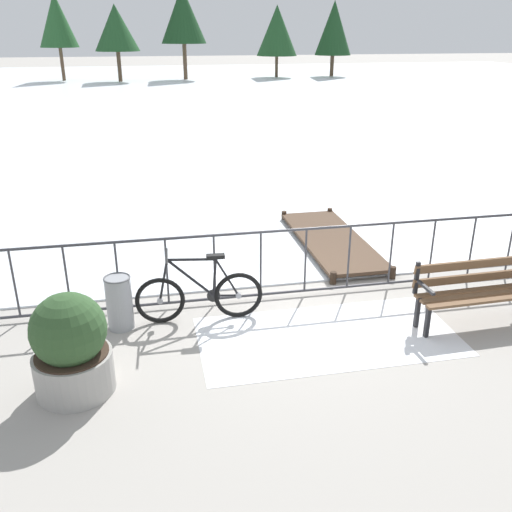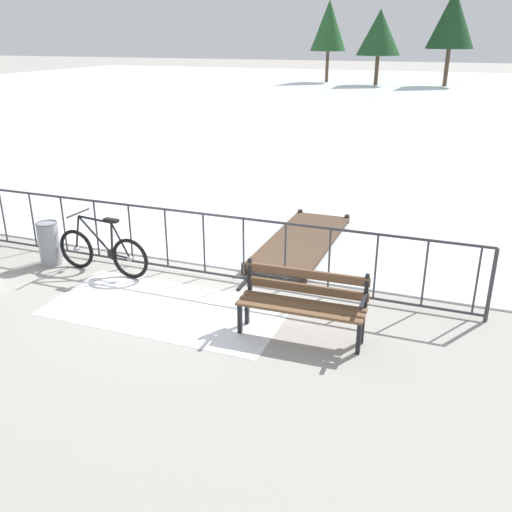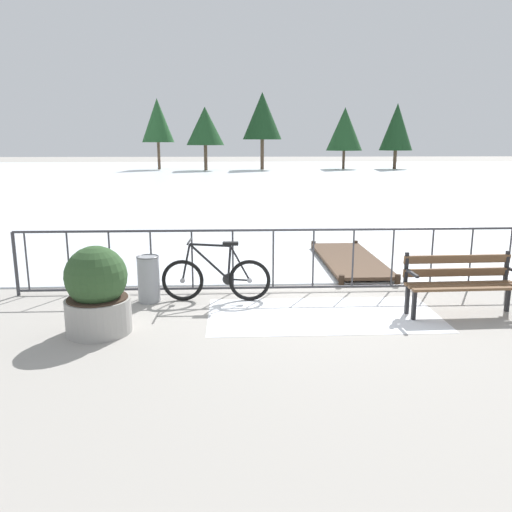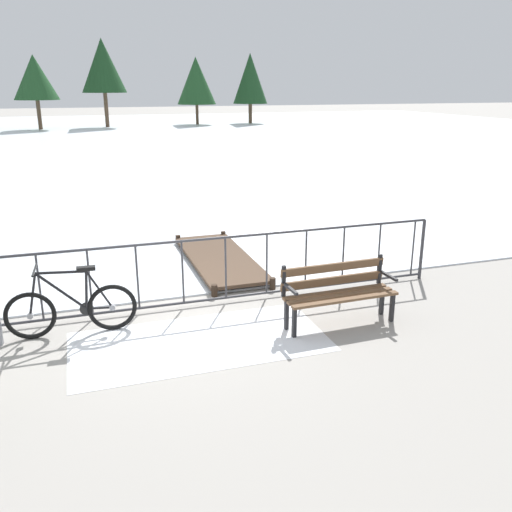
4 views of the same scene
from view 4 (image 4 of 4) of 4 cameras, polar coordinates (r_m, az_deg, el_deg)
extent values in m
plane|color=#9E9991|center=(8.29, -9.83, -5.66)|extent=(160.00, 160.00, 0.00)
cube|color=silver|center=(36.12, -17.08, 11.70)|extent=(80.00, 56.00, 0.03)
cube|color=white|center=(7.26, -5.94, -8.94)|extent=(3.33, 1.63, 0.01)
cylinder|color=#38383D|center=(7.94, -10.22, 1.33)|extent=(9.00, 0.04, 0.04)
cylinder|color=#38383D|center=(8.26, -9.86, -5.15)|extent=(9.00, 0.04, 0.04)
cylinder|color=#38383D|center=(9.76, 17.05, 0.66)|extent=(0.06, 0.06, 1.05)
cylinder|color=#38383D|center=(8.04, -21.81, -3.11)|extent=(0.03, 0.03, 0.97)
cylinder|color=#38383D|center=(8.02, -17.09, -2.67)|extent=(0.03, 0.03, 0.97)
cylinder|color=#38383D|center=(8.05, -12.37, -2.21)|extent=(0.03, 0.03, 0.97)
cylinder|color=#38383D|center=(8.14, -7.72, -1.74)|extent=(0.03, 0.03, 0.97)
cylinder|color=#38383D|center=(8.27, -3.21, -1.27)|extent=(0.03, 0.03, 0.97)
cylinder|color=#38383D|center=(8.46, 1.14, -0.81)|extent=(0.03, 0.03, 0.97)
cylinder|color=#38383D|center=(8.70, 5.27, -0.37)|extent=(0.03, 0.03, 0.97)
cylinder|color=#38383D|center=(8.97, 9.16, 0.04)|extent=(0.03, 0.03, 0.97)
cylinder|color=#38383D|center=(9.29, 12.81, 0.43)|extent=(0.03, 0.03, 0.97)
cylinder|color=#38383D|center=(9.64, 16.20, 0.79)|extent=(0.03, 0.03, 0.97)
torus|color=black|center=(7.68, -14.88, -5.25)|extent=(0.66, 0.09, 0.66)
cylinder|color=gray|center=(7.68, -14.88, -5.25)|extent=(0.08, 0.06, 0.08)
torus|color=black|center=(7.76, -22.67, -5.84)|extent=(0.66, 0.09, 0.66)
cylinder|color=gray|center=(7.76, -22.67, -5.84)|extent=(0.08, 0.06, 0.08)
cylinder|color=black|center=(7.59, -17.42, -3.45)|extent=(0.08, 0.04, 0.53)
cylinder|color=black|center=(7.61, -19.80, -3.53)|extent=(0.61, 0.06, 0.59)
cylinder|color=black|center=(7.52, -19.85, -1.63)|extent=(0.63, 0.07, 0.07)
cylinder|color=black|center=(7.68, -16.14, -5.28)|extent=(0.34, 0.04, 0.05)
cylinder|color=black|center=(7.59, -16.15, -3.42)|extent=(0.32, 0.04, 0.56)
cylinder|color=black|center=(7.65, -22.45, -3.80)|extent=(0.16, 0.04, 0.59)
cube|color=black|center=(7.49, -17.47, -1.26)|extent=(0.24, 0.11, 0.05)
cylinder|color=black|center=(7.53, -22.28, -1.35)|extent=(0.05, 0.52, 0.03)
cylinder|color=black|center=(7.69, -17.40, -5.31)|extent=(0.18, 0.03, 0.18)
cube|color=brown|center=(7.74, 8.38, -3.78)|extent=(1.60, 0.14, 0.04)
cube|color=brown|center=(7.62, 8.92, -4.17)|extent=(1.60, 0.14, 0.04)
cube|color=brown|center=(7.49, 9.49, -4.57)|extent=(1.60, 0.14, 0.04)
cube|color=brown|center=(7.77, 8.09, -2.57)|extent=(1.60, 0.10, 0.12)
cube|color=brown|center=(7.70, 8.16, -1.18)|extent=(1.60, 0.10, 0.12)
cube|color=black|center=(7.97, 14.12, -5.20)|extent=(0.05, 0.06, 0.44)
cube|color=black|center=(8.17, 13.10, -4.54)|extent=(0.05, 0.06, 0.44)
cube|color=black|center=(8.11, 12.87, -1.34)|extent=(0.05, 0.05, 0.45)
cube|color=black|center=(7.93, 13.82, -2.06)|extent=(0.05, 0.40, 0.04)
cube|color=black|center=(7.28, 4.05, -6.94)|extent=(0.05, 0.06, 0.44)
cube|color=black|center=(7.50, 3.22, -6.16)|extent=(0.05, 0.06, 0.44)
cube|color=black|center=(7.43, 2.92, -2.67)|extent=(0.05, 0.05, 0.45)
cube|color=black|center=(7.22, 3.69, -3.50)|extent=(0.05, 0.40, 0.04)
cube|color=#4C3828|center=(10.21, -3.87, -0.22)|extent=(1.10, 3.12, 0.06)
cylinder|color=#35271C|center=(8.68, -4.40, -3.64)|extent=(0.10, 0.10, 0.20)
cylinder|color=#35271C|center=(8.95, 1.76, -2.93)|extent=(0.10, 0.10, 0.20)
cylinder|color=#35271C|center=(11.58, -8.20, 1.69)|extent=(0.10, 0.10, 0.20)
cylinder|color=#35271C|center=(11.79, -3.47, 2.12)|extent=(0.10, 0.10, 0.20)
cylinder|color=brown|center=(48.87, -0.61, 15.42)|extent=(0.31, 0.31, 2.82)
cone|color=#193D1E|center=(48.84, -0.62, 18.18)|extent=(2.96, 2.96, 4.14)
cylinder|color=brown|center=(45.91, -15.56, 15.68)|extent=(0.31, 0.31, 4.43)
cone|color=#193D1E|center=(45.92, -15.82, 18.73)|extent=(3.43, 3.43, 4.02)
cylinder|color=brown|center=(47.64, -6.23, 15.26)|extent=(0.24, 0.24, 2.80)
cone|color=#1E4723|center=(47.61, -6.32, 17.87)|extent=(3.23, 3.23, 3.79)
cylinder|color=brown|center=(44.95, -21.96, 14.53)|extent=(0.29, 0.29, 3.62)
cone|color=#1E4723|center=(44.93, -22.25, 17.02)|extent=(3.25, 3.25, 3.21)
camera|label=1|loc=(1.04, -84.45, 28.07)|focal=38.57mm
camera|label=2|loc=(5.03, 70.54, 10.18)|focal=39.07mm
camera|label=3|loc=(1.03, 146.39, -64.63)|focal=36.14mm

